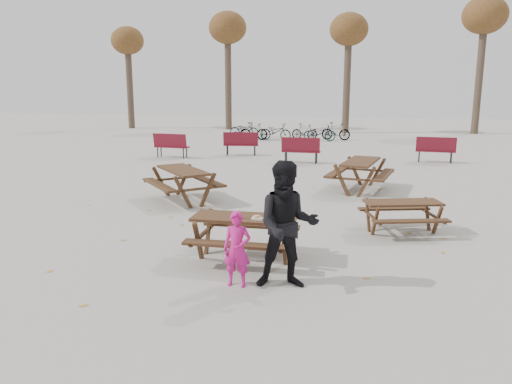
% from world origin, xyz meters
% --- Properties ---
extents(ground, '(80.00, 80.00, 0.00)m').
position_xyz_m(ground, '(0.00, 0.00, 0.00)').
color(ground, gray).
rests_on(ground, ground).
extents(main_picnic_table, '(1.80, 1.45, 0.78)m').
position_xyz_m(main_picnic_table, '(0.00, 0.00, 0.59)').
color(main_picnic_table, '#341F13').
rests_on(main_picnic_table, ground).
extents(food_tray, '(0.18, 0.11, 0.03)m').
position_xyz_m(food_tray, '(0.26, -0.16, 0.79)').
color(food_tray, white).
rests_on(food_tray, main_picnic_table).
extents(bread_roll, '(0.14, 0.06, 0.05)m').
position_xyz_m(bread_roll, '(0.26, -0.16, 0.83)').
color(bread_roll, tan).
rests_on(bread_roll, food_tray).
extents(soda_bottle, '(0.07, 0.07, 0.17)m').
position_xyz_m(soda_bottle, '(-0.07, -0.13, 0.85)').
color(soda_bottle, silver).
rests_on(soda_bottle, main_picnic_table).
extents(child, '(0.43, 0.29, 1.17)m').
position_xyz_m(child, '(0.16, -1.19, 0.58)').
color(child, '#C8197A').
rests_on(child, ground).
extents(adult, '(1.07, 0.91, 1.94)m').
position_xyz_m(adult, '(0.90, -1.07, 0.97)').
color(adult, black).
rests_on(adult, ground).
extents(picnic_table_east, '(1.82, 1.61, 0.66)m').
position_xyz_m(picnic_table_east, '(2.84, 2.23, 0.33)').
color(picnic_table_east, '#341F13').
rests_on(picnic_table_east, ground).
extents(picnic_table_north, '(2.51, 2.54, 0.85)m').
position_xyz_m(picnic_table_north, '(-2.59, 4.07, 0.43)').
color(picnic_table_north, '#341F13').
rests_on(picnic_table_north, ground).
extents(picnic_table_far, '(2.02, 2.33, 0.88)m').
position_xyz_m(picnic_table_far, '(1.98, 6.38, 0.44)').
color(picnic_table_far, '#341F13').
rests_on(picnic_table_far, ground).
extents(park_bench_row, '(12.31, 2.29, 1.03)m').
position_xyz_m(park_bench_row, '(-1.10, 12.08, 0.52)').
color(park_bench_row, maroon).
rests_on(park_bench_row, ground).
extents(bicycle_row, '(7.06, 2.12, 0.97)m').
position_xyz_m(bicycle_row, '(-2.10, 19.65, 0.46)').
color(bicycle_row, black).
rests_on(bicycle_row, ground).
extents(tree_row, '(32.17, 3.52, 8.26)m').
position_xyz_m(tree_row, '(0.90, 25.15, 6.19)').
color(tree_row, '#382B21').
rests_on(tree_row, ground).
extents(fallen_leaves, '(11.00, 11.00, 0.01)m').
position_xyz_m(fallen_leaves, '(0.50, 2.50, 0.00)').
color(fallen_leaves, '#B1772A').
rests_on(fallen_leaves, ground).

